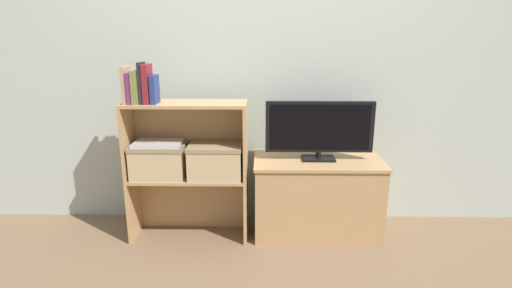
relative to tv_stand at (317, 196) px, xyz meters
name	(u,v)px	position (x,y,z in m)	size (l,w,h in m)	color
ground_plane	(256,245)	(-0.42, -0.22, -0.27)	(16.00, 16.00, 0.00)	brown
wall_back	(257,57)	(-0.42, 0.25, 0.93)	(10.00, 0.05, 2.40)	#B2BCB2
tv_stand	(317,196)	(0.00, 0.00, 0.00)	(0.87, 0.46, 0.53)	tan
tv	(319,128)	(0.00, 0.00, 0.48)	(0.72, 0.14, 0.40)	black
bookshelf_lower_tier	(191,195)	(-0.87, -0.02, 0.01)	(0.79, 0.28, 0.44)	tan
bookshelf_upper_tier	(188,129)	(-0.87, -0.02, 0.48)	(0.79, 0.28, 0.50)	tan
book_tan	(126,85)	(-1.23, -0.12, 0.78)	(0.02, 0.14, 0.23)	tan
book_plum	(131,88)	(-1.20, -0.12, 0.76)	(0.03, 0.14, 0.19)	#6B2D66
book_olive	(137,87)	(-1.16, -0.12, 0.77)	(0.04, 0.15, 0.21)	olive
book_charcoal	(142,83)	(-1.13, -0.12, 0.79)	(0.02, 0.12, 0.25)	#232328
book_maroon	(148,84)	(-1.09, -0.12, 0.79)	(0.04, 0.13, 0.24)	maroon
book_navy	(155,89)	(-1.05, -0.12, 0.76)	(0.03, 0.13, 0.18)	navy
storage_basket_left	(159,159)	(-1.06, -0.09, 0.29)	(0.35, 0.25, 0.22)	tan
storage_basket_right	(215,159)	(-0.69, -0.09, 0.29)	(0.35, 0.25, 0.22)	tan
laptop	(158,143)	(-1.06, -0.09, 0.40)	(0.31, 0.21, 0.02)	#BCBCC1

